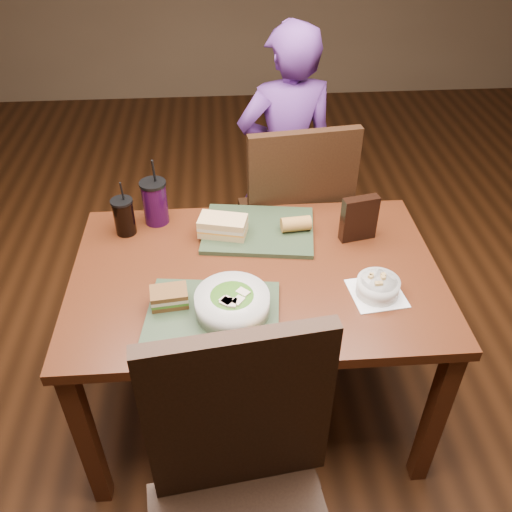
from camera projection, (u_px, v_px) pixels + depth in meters
The scene contains 16 objects.
ground at pixel (256, 402), 2.38m from camera, with size 6.00×6.00×0.00m, color #381C0B.
dining_table at pixel (256, 291), 1.97m from camera, with size 1.30×0.85×0.75m.
chair_near at pixel (243, 500), 1.40m from camera, with size 0.53×0.54×1.10m.
chair_far at pixel (296, 216), 2.47m from camera, with size 0.51×0.51×1.06m.
diner at pixel (286, 160), 2.71m from camera, with size 0.49×0.32×1.35m, color #5B2C7A.
tray_near at pixel (213, 315), 1.73m from camera, with size 0.42×0.32×0.02m, color #273621.
tray_far at pixel (259, 230), 2.10m from camera, with size 0.42×0.32×0.02m, color #273621.
salad_bowl at pixel (232, 302), 1.70m from camera, with size 0.24×0.24×0.08m.
soup_bowl at pixel (378, 287), 1.80m from camera, with size 0.19×0.19×0.07m.
sandwich_near at pixel (169, 297), 1.74m from camera, with size 0.13×0.09×0.06m.
sandwich_far at pixel (223, 226), 2.04m from camera, with size 0.20×0.14×0.07m.
baguette_near at pixel (269, 337), 1.60m from camera, with size 0.06×0.06×0.12m, color #AD7533.
baguette_far at pixel (296, 224), 2.06m from camera, with size 0.06×0.06×0.11m, color #AD7533.
cup_cola at pixel (124, 216), 2.05m from camera, with size 0.08×0.08×0.23m.
cup_berry at pixel (155, 202), 2.10m from camera, with size 0.10×0.10×0.28m.
chip_bag at pixel (359, 218), 2.02m from camera, with size 0.14×0.04×0.18m, color black.
Camera 1 is at (-0.11, -1.46, 1.98)m, focal length 38.00 mm.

